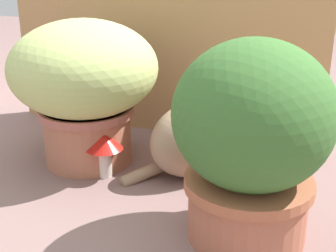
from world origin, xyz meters
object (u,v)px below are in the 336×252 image
(mushroom_ornament_pink, at_px, (91,134))
(cat, at_px, (197,135))
(grass_planter, at_px, (84,82))
(mushroom_ornament_red, at_px, (104,145))
(leafy_planter, at_px, (252,138))

(mushroom_ornament_pink, bearing_deg, cat, 17.60)
(grass_planter, height_order, cat, grass_planter)
(cat, xyz_separation_m, mushroom_ornament_red, (-0.24, -0.11, -0.02))
(leafy_planter, bearing_deg, mushroom_ornament_red, 160.29)
(cat, xyz_separation_m, mushroom_ornament_pink, (-0.29, -0.09, -0.00))
(leafy_planter, height_order, mushroom_ornament_red, leafy_planter)
(cat, distance_m, mushroom_ornament_red, 0.27)
(mushroom_ornament_red, bearing_deg, cat, 24.76)
(grass_planter, height_order, mushroom_ornament_pink, grass_planter)
(mushroom_ornament_pink, xyz_separation_m, mushroom_ornament_red, (0.05, -0.02, -0.02))
(mushroom_ornament_pink, relative_size, mushroom_ornament_red, 1.19)
(grass_planter, height_order, mushroom_ornament_red, grass_planter)
(grass_planter, relative_size, leafy_planter, 0.96)
(cat, bearing_deg, mushroom_ornament_pink, -162.40)
(grass_planter, distance_m, mushroom_ornament_pink, 0.16)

